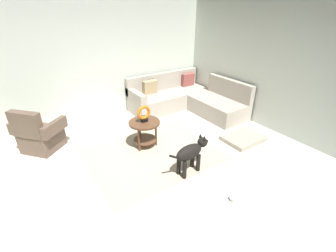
% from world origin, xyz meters
% --- Properties ---
extents(ground_plane, '(6.00, 6.00, 0.10)m').
position_xyz_m(ground_plane, '(0.00, 0.00, -0.05)').
color(ground_plane, silver).
extents(wall_back, '(6.00, 0.12, 2.70)m').
position_xyz_m(wall_back, '(0.00, 2.94, 1.35)').
color(wall_back, silver).
rests_on(wall_back, ground_plane).
extents(wall_right, '(0.12, 6.00, 2.70)m').
position_xyz_m(wall_right, '(2.94, 0.00, 1.35)').
color(wall_right, silver).
rests_on(wall_right, ground_plane).
extents(area_rug, '(2.30, 1.90, 0.01)m').
position_xyz_m(area_rug, '(0.15, 0.70, 0.01)').
color(area_rug, '#BCAD93').
rests_on(area_rug, ground_plane).
extents(sectional_couch, '(2.20, 2.25, 0.88)m').
position_xyz_m(sectional_couch, '(1.99, 2.02, 0.29)').
color(sectional_couch, '#B2A899').
rests_on(sectional_couch, ground_plane).
extents(armchair, '(0.98, 1.00, 0.88)m').
position_xyz_m(armchair, '(-1.54, 2.01, 0.32)').
color(armchair, brown).
rests_on(armchair, ground_plane).
extents(side_table, '(0.60, 0.60, 0.54)m').
position_xyz_m(side_table, '(0.19, 1.02, 0.42)').
color(side_table, brown).
rests_on(side_table, ground_plane).
extents(torus_sculpture, '(0.28, 0.08, 0.33)m').
position_xyz_m(torus_sculpture, '(0.19, 1.02, 0.71)').
color(torus_sculpture, black).
rests_on(torus_sculpture, side_table).
extents(dog_bed_mat, '(0.80, 0.60, 0.09)m').
position_xyz_m(dog_bed_mat, '(1.98, 0.08, 0.04)').
color(dog_bed_mat, '#B2A38E').
rests_on(dog_bed_mat, ground_plane).
extents(dog, '(0.85, 0.27, 0.63)m').
position_xyz_m(dog, '(0.42, -0.11, 0.38)').
color(dog, black).
rests_on(dog, ground_plane).
extents(dog_toy_ball, '(0.09, 0.09, 0.09)m').
position_xyz_m(dog_toy_ball, '(0.51, -0.97, 0.05)').
color(dog_toy_ball, silver).
rests_on(dog_toy_ball, ground_plane).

